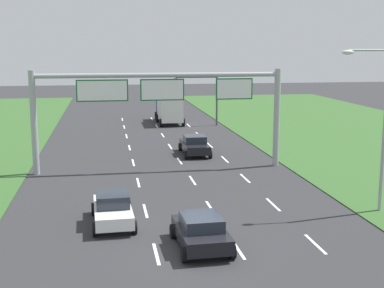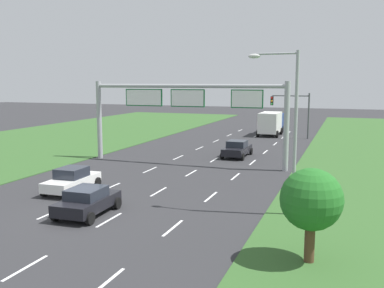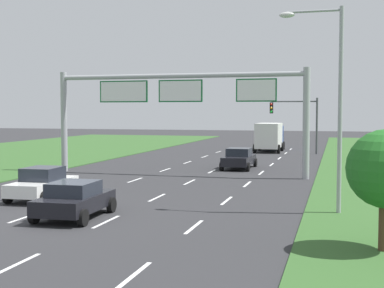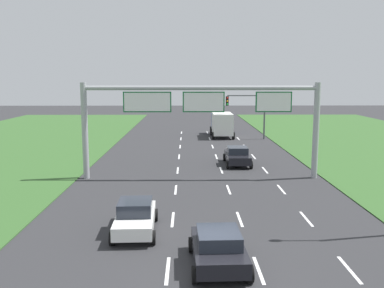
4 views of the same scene
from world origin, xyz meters
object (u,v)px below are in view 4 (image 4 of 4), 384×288
object	(u,v)px
car_mid_lane	(135,216)
traffic_light_mast	(249,107)
box_truck	(222,123)
sign_gantry	(201,111)
car_lead_silver	(237,156)
car_near_red	(218,248)

from	to	relation	value
car_mid_lane	traffic_light_mast	bearing A→B (deg)	70.57
box_truck	sign_gantry	world-z (taller)	sign_gantry
car_lead_silver	car_mid_lane	world-z (taller)	car_mid_lane
car_lead_silver	traffic_light_mast	bearing A→B (deg)	79.07
car_mid_lane	traffic_light_mast	xyz separation A→B (m)	(9.84, 31.48, 3.10)
car_lead_silver	car_mid_lane	size ratio (longest dim) A/B	1.03
car_mid_lane	car_near_red	bearing A→B (deg)	-47.92
car_near_red	car_mid_lane	xyz separation A→B (m)	(-3.69, 3.80, 0.02)
box_truck	sign_gantry	size ratio (longest dim) A/B	0.41
sign_gantry	traffic_light_mast	bearing A→B (deg)	72.68
sign_gantry	box_truck	bearing A→B (deg)	81.72
box_truck	car_lead_silver	bearing A→B (deg)	-90.50
car_lead_silver	sign_gantry	bearing A→B (deg)	-123.02
box_truck	sign_gantry	xyz separation A→B (m)	(-3.33, -22.87, 3.31)
car_lead_silver	box_truck	bearing A→B (deg)	90.16
car_lead_silver	sign_gantry	size ratio (longest dim) A/B	0.26
sign_gantry	traffic_light_mast	distance (m)	21.31
car_near_red	car_lead_silver	xyz separation A→B (m)	(3.05, 19.88, 0.02)
car_near_red	box_truck	xyz separation A→B (m)	(3.14, 37.83, 0.89)
box_truck	car_mid_lane	bearing A→B (deg)	-101.57
car_lead_silver	traffic_light_mast	size ratio (longest dim) A/B	0.80
car_near_red	box_truck	bearing A→B (deg)	83.17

